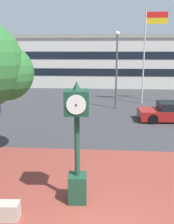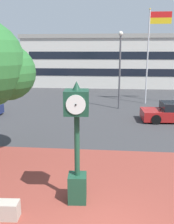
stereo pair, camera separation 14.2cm
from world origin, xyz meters
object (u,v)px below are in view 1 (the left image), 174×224
at_px(car_street_near, 170,112).
at_px(flagpole_primary, 147,47).
at_px(street_clock, 77,141).
at_px(street_lamp_post, 117,62).
at_px(civic_building, 104,60).

xyz_separation_m(car_street_near, flagpole_primary, (-0.86, 5.93, 4.34)).
xyz_separation_m(street_clock, street_lamp_post, (1.59, 13.68, 1.76)).
bearing_deg(car_street_near, street_clock, 150.07).
bearing_deg(street_clock, civic_building, 85.34).
bearing_deg(car_street_near, flagpole_primary, 5.22).
relative_size(car_street_near, street_lamp_post, 0.68).
relative_size(street_clock, car_street_near, 0.92).
xyz_separation_m(street_clock, flagpole_primary, (4.26, 16.06, 2.90)).
height_order(street_clock, flagpole_primary, flagpole_primary).
xyz_separation_m(car_street_near, street_lamp_post, (-3.53, 3.54, 3.20)).
height_order(flagpole_primary, civic_building, flagpole_primary).
height_order(street_clock, civic_building, civic_building).
distance_m(street_clock, car_street_near, 11.45).
bearing_deg(car_street_near, civic_building, 9.10).
bearing_deg(civic_building, flagpole_primary, -76.44).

